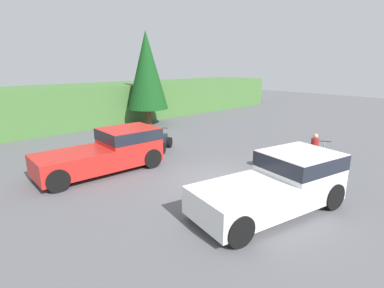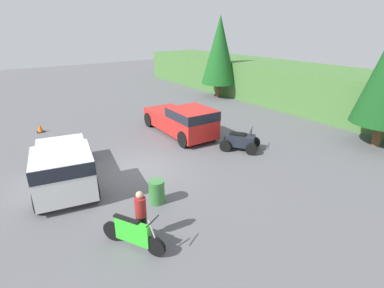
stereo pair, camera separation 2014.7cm
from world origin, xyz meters
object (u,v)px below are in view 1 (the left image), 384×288
object	(u,v)px
dirt_bike	(324,159)
pickup_truck_second	(280,181)
steel_barrel	(269,159)
quad_atv	(158,142)
pickup_truck_red	(110,149)
rider_person	(314,150)

from	to	relation	value
dirt_bike	pickup_truck_second	bearing A→B (deg)	159.57
steel_barrel	quad_atv	bearing A→B (deg)	107.18
pickup_truck_second	steel_barrel	distance (m)	4.02
pickup_truck_red	dirt_bike	bearing A→B (deg)	-40.50
pickup_truck_red	dirt_bike	xyz separation A→B (m)	(7.06, -6.55, -0.48)
steel_barrel	rider_person	bearing A→B (deg)	-42.24
quad_atv	rider_person	distance (m)	8.10
dirt_bike	rider_person	world-z (taller)	rider_person
quad_atv	rider_person	bearing A→B (deg)	-100.44
pickup_truck_second	rider_person	size ratio (longest dim) A/B	3.34
steel_barrel	pickup_truck_second	bearing A→B (deg)	-142.69
quad_atv	rider_person	size ratio (longest dim) A/B	1.37
quad_atv	dirt_bike	bearing A→B (deg)	-100.22
pickup_truck_red	rider_person	world-z (taller)	pickup_truck_red
pickup_truck_second	quad_atv	distance (m)	8.54
dirt_bike	steel_barrel	world-z (taller)	dirt_bike
pickup_truck_second	dirt_bike	bearing A→B (deg)	19.10
pickup_truck_second	pickup_truck_red	bearing A→B (deg)	118.14
quad_atv	steel_barrel	size ratio (longest dim) A/B	2.57
pickup_truck_red	pickup_truck_second	world-z (taller)	same
pickup_truck_second	rider_person	distance (m)	4.78
steel_barrel	dirt_bike	bearing A→B (deg)	-45.69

